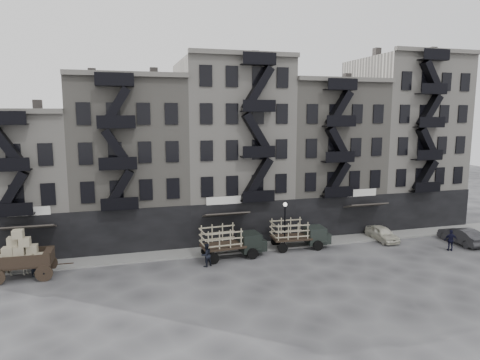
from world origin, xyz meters
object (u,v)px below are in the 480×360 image
object	(u,v)px
stake_truck_west	(232,239)
pedestrian_mid	(206,255)
stake_truck_east	(299,232)
car_far	(461,236)
policeman	(451,240)
wagon	(20,251)
horse	(17,265)
car_east	(382,233)
pedestrian_west	(34,266)

from	to	relation	value
stake_truck_west	pedestrian_mid	xyz separation A→B (m)	(-2.49, -1.54, -0.62)
stake_truck_east	pedestrian_mid	xyz separation A→B (m)	(-8.95, -2.31, -0.56)
stake_truck_west	car_far	bearing A→B (deg)	-10.07
policeman	wagon	bearing A→B (deg)	13.30
horse	car_far	bearing A→B (deg)	-84.20
stake_truck_west	car_far	xyz separation A→B (m)	(21.60, -2.14, -0.80)
car_east	horse	bearing A→B (deg)	-179.09
stake_truck_east	car_far	distance (m)	15.44
car_far	pedestrian_west	size ratio (longest dim) A/B	2.81
stake_truck_east	pedestrian_west	size ratio (longest dim) A/B	3.25
car_far	pedestrian_mid	world-z (taller)	pedestrian_mid
stake_truck_east	car_far	xyz separation A→B (m)	(15.14, -2.91, -0.74)
wagon	car_far	world-z (taller)	wagon
car_east	policeman	size ratio (longest dim) A/B	2.12
wagon	pedestrian_mid	bearing A→B (deg)	-4.26
stake_truck_west	car_east	bearing A→B (deg)	-1.44
car_far	horse	bearing A→B (deg)	-3.45
wagon	pedestrian_mid	xyz separation A→B (m)	(13.53, -1.30, -1.16)
car_far	car_east	bearing A→B (deg)	-23.85
pedestrian_west	pedestrian_mid	world-z (taller)	pedestrian_mid
car_far	policeman	world-z (taller)	policeman
car_east	car_far	world-z (taller)	car_far
pedestrian_west	policeman	size ratio (longest dim) A/B	0.86
stake_truck_east	car_far	world-z (taller)	stake_truck_east
horse	pedestrian_mid	distance (m)	14.08
stake_truck_east	pedestrian_mid	world-z (taller)	stake_truck_east
pedestrian_mid	stake_truck_west	bearing A→B (deg)	-173.74
horse	pedestrian_west	distance (m)	1.30
wagon	stake_truck_east	xyz separation A→B (m)	(22.48, 1.02, -0.60)
stake_truck_east	car_east	distance (m)	8.68
pedestrian_mid	car_east	bearing A→B (deg)	162.05
car_far	pedestrian_mid	size ratio (longest dim) A/B	2.45
pedestrian_mid	policeman	bearing A→B (deg)	149.12
pedestrian_west	policeman	distance (m)	34.49
pedestrian_west	stake_truck_west	bearing A→B (deg)	-60.09
horse	wagon	world-z (taller)	wagon
wagon	pedestrian_west	distance (m)	1.51
pedestrian_mid	horse	bearing A→B (deg)	-33.33
car_far	policeman	bearing A→B (deg)	30.18
stake_truck_west	pedestrian_mid	world-z (taller)	stake_truck_west
stake_truck_west	policeman	distance (m)	19.42
pedestrian_west	pedestrian_mid	distance (m)	12.83
wagon	stake_truck_west	size ratio (longest dim) A/B	0.78
stake_truck_west	policeman	world-z (taller)	stake_truck_west
wagon	car_far	size ratio (longest dim) A/B	0.95
wagon	car_east	size ratio (longest dim) A/B	1.08
car_far	policeman	distance (m)	2.91
wagon	car_east	bearing A→B (deg)	3.09
wagon	car_east	world-z (taller)	wagon
policeman	pedestrian_mid	bearing A→B (deg)	13.32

